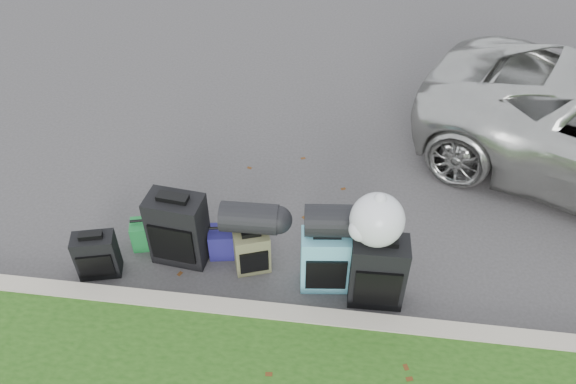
# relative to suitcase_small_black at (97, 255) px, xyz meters

# --- Properties ---
(ground) EXTENTS (120.00, 120.00, 0.00)m
(ground) POSITION_rel_suitcase_small_black_xyz_m (1.89, 0.64, -0.25)
(ground) COLOR #383535
(ground) RESTS_ON ground
(curb) EXTENTS (120.00, 0.18, 0.15)m
(curb) POSITION_rel_suitcase_small_black_xyz_m (1.89, -0.36, -0.18)
(curb) COLOR #9E937F
(curb) RESTS_ON ground
(suitcase_small_black) EXTENTS (0.44, 0.32, 0.50)m
(suitcase_small_black) POSITION_rel_suitcase_small_black_xyz_m (0.00, 0.00, 0.00)
(suitcase_small_black) COLOR black
(suitcase_small_black) RESTS_ON ground
(suitcase_large_black_left) EXTENTS (0.58, 0.39, 0.79)m
(suitcase_large_black_left) POSITION_rel_suitcase_small_black_xyz_m (0.76, 0.32, 0.15)
(suitcase_large_black_left) COLOR black
(suitcase_large_black_left) RESTS_ON ground
(suitcase_olive) EXTENTS (0.40, 0.32, 0.47)m
(suitcase_olive) POSITION_rel_suitcase_small_black_xyz_m (1.51, 0.25, -0.01)
(suitcase_olive) COLOR #48472D
(suitcase_olive) RESTS_ON ground
(suitcase_teal) EXTENTS (0.50, 0.33, 0.67)m
(suitcase_teal) POSITION_rel_suitcase_small_black_xyz_m (2.25, 0.14, 0.09)
(suitcase_teal) COLOR teal
(suitcase_teal) RESTS_ON ground
(suitcase_large_black_right) EXTENTS (0.52, 0.32, 0.76)m
(suitcase_large_black_right) POSITION_rel_suitcase_small_black_xyz_m (2.74, 0.03, 0.13)
(suitcase_large_black_right) COLOR black
(suitcase_large_black_right) RESTS_ON ground
(tote_green) EXTENTS (0.33, 0.29, 0.32)m
(tote_green) POSITION_rel_suitcase_small_black_xyz_m (0.34, 0.43, -0.09)
(tote_green) COLOR #197331
(tote_green) RESTS_ON ground
(tote_navy) EXTENTS (0.34, 0.29, 0.33)m
(tote_navy) POSITION_rel_suitcase_small_black_xyz_m (1.18, 0.42, -0.09)
(tote_navy) COLOR navy
(tote_navy) RESTS_ON ground
(duffel_left) EXTENTS (0.57, 0.32, 0.30)m
(duffel_left) POSITION_rel_suitcase_small_black_xyz_m (1.48, 0.34, 0.37)
(duffel_left) COLOR black
(duffel_left) RESTS_ON suitcase_olive
(duffel_right) EXTENTS (0.57, 0.36, 0.30)m
(duffel_right) POSITION_rel_suitcase_small_black_xyz_m (2.30, 0.20, 0.57)
(duffel_right) COLOR black
(duffel_right) RESTS_ON suitcase_teal
(trash_bag) EXTENTS (0.48, 0.48, 0.48)m
(trash_bag) POSITION_rel_suitcase_small_black_xyz_m (2.67, 0.07, 0.75)
(trash_bag) COLOR silver
(trash_bag) RESTS_ON suitcase_large_black_right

